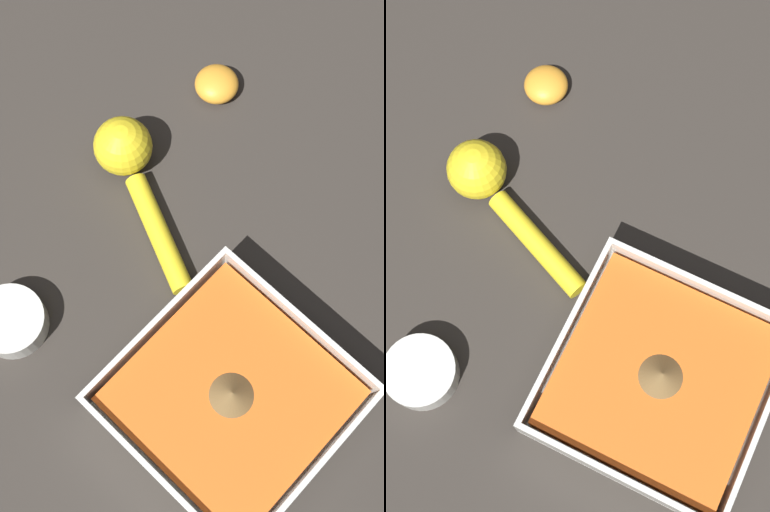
% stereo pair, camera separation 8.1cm
% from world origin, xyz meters
% --- Properties ---
extents(ground_plane, '(4.00, 4.00, 0.00)m').
position_xyz_m(ground_plane, '(0.00, 0.00, 0.00)').
color(ground_plane, '#332D28').
extents(square_dish, '(0.23, 0.23, 0.06)m').
position_xyz_m(square_dish, '(-0.01, 0.02, 0.02)').
color(square_dish, silver).
rests_on(square_dish, ground_plane).
extents(spice_bowl, '(0.08, 0.08, 0.03)m').
position_xyz_m(spice_bowl, '(0.09, -0.22, 0.01)').
color(spice_bowl, silver).
rests_on(spice_bowl, ground_plane).
extents(lemon_squeezer, '(0.12, 0.21, 0.07)m').
position_xyz_m(lemon_squeezer, '(-0.13, -0.26, 0.03)').
color(lemon_squeezer, yellow).
rests_on(lemon_squeezer, ground_plane).
extents(lemon_half, '(0.06, 0.06, 0.03)m').
position_xyz_m(lemon_half, '(-0.29, -0.26, 0.02)').
color(lemon_half, orange).
rests_on(lemon_half, ground_plane).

